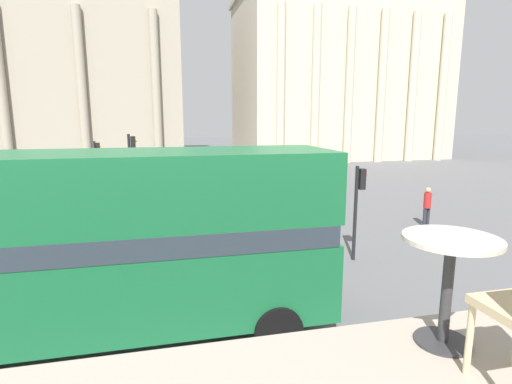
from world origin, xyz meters
The scene contains 10 objects.
double_decker_bus centered at (-2.21, 6.08, 2.32)m, with size 10.12×2.66×4.17m.
cafe_dining_table centered at (1.03, -0.35, 3.91)m, with size 0.60×0.60×0.73m.
plaza_building_left centered at (-11.94, 48.03, 9.40)m, with size 27.54×13.87×18.79m.
plaza_building_right centered at (20.87, 46.09, 9.77)m, with size 24.47×16.54×19.55m.
traffic_light_near centered at (5.65, 9.67, 2.16)m, with size 0.42×0.24×3.28m.
traffic_light_mid centered at (-2.13, 16.30, 2.69)m, with size 0.42×0.24×4.15m.
traffic_light_far centered at (-4.59, 22.85, 2.30)m, with size 0.42×0.24×3.50m.
pedestrian_yellow centered at (-2.99, 33.61, 1.04)m, with size 0.32×0.32×1.80m.
pedestrian_red centered at (10.72, 12.85, 1.05)m, with size 0.32×0.32×1.80m.
pedestrian_blue centered at (-1.32, 11.07, 0.93)m, with size 0.32×0.32×1.62m.
Camera 1 is at (-0.73, -2.43, 4.85)m, focal length 28.00 mm.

